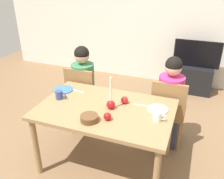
{
  "coord_description": "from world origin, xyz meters",
  "views": [
    {
      "loc": [
        0.83,
        -2.03,
        2.06
      ],
      "look_at": [
        0.0,
        0.2,
        0.87
      ],
      "focal_mm": 39.31,
      "sensor_mm": 36.0,
      "label": 1
    }
  ],
  "objects": [
    {
      "name": "bowl_walnuts",
      "position": [
        -0.05,
        -0.27,
        0.78
      ],
      "size": [
        0.17,
        0.17,
        0.06
      ],
      "primitive_type": "cylinder",
      "color": "brown",
      "rests_on": "dining_table"
    },
    {
      "name": "fork_right",
      "position": [
        0.35,
        0.18,
        0.75
      ],
      "size": [
        0.18,
        0.03,
        0.01
      ],
      "primitive_type": "cube",
      "rotation": [
        0.0,
        0.0,
        0.08
      ],
      "color": "silver",
      "rests_on": "dining_table"
    },
    {
      "name": "person_right_child",
      "position": [
        0.58,
        0.64,
        0.57
      ],
      "size": [
        0.3,
        0.3,
        1.17
      ],
      "color": "#33384C",
      "rests_on": "ground"
    },
    {
      "name": "back_wall",
      "position": [
        0.0,
        2.6,
        1.3
      ],
      "size": [
        6.4,
        0.1,
        2.6
      ],
      "primitive_type": "cube",
      "color": "silver",
      "rests_on": "ground"
    },
    {
      "name": "person_left_child",
      "position": [
        -0.58,
        0.64,
        0.57
      ],
      "size": [
        0.3,
        0.3,
        1.17
      ],
      "color": "#33384C",
      "rests_on": "ground"
    },
    {
      "name": "tv",
      "position": [
        0.79,
        2.3,
        0.71
      ],
      "size": [
        0.79,
        0.05,
        0.46
      ],
      "color": "black",
      "rests_on": "tv_stand"
    },
    {
      "name": "mug_right",
      "position": [
        0.55,
        -0.04,
        0.8
      ],
      "size": [
        0.12,
        0.08,
        0.09
      ],
      "color": "white",
      "rests_on": "dining_table"
    },
    {
      "name": "chair_left",
      "position": [
        -0.58,
        0.61,
        0.51
      ],
      "size": [
        0.4,
        0.4,
        0.9
      ],
      "color": "olive",
      "rests_on": "ground"
    },
    {
      "name": "plate_right",
      "position": [
        0.52,
        0.15,
        0.76
      ],
      "size": [
        0.21,
        0.21,
        0.01
      ],
      "primitive_type": "cylinder",
      "color": "silver",
      "rests_on": "dining_table"
    },
    {
      "name": "candle_centerpiece",
      "position": [
        0.06,
        0.01,
        0.82
      ],
      "size": [
        0.09,
        0.09,
        0.35
      ],
      "color": "red",
      "rests_on": "dining_table"
    },
    {
      "name": "apple_near_candle",
      "position": [
        0.16,
        0.16,
        0.79
      ],
      "size": [
        0.08,
        0.08,
        0.08
      ],
      "primitive_type": "sphere",
      "color": "red",
      "rests_on": "dining_table"
    },
    {
      "name": "tv_stand",
      "position": [
        0.79,
        2.3,
        0.24
      ],
      "size": [
        0.64,
        0.4,
        0.48
      ],
      "primitive_type": "cube",
      "color": "black",
      "rests_on": "ground"
    },
    {
      "name": "ground_plane",
      "position": [
        0.0,
        0.0,
        0.0
      ],
      "size": [
        7.68,
        7.68,
        0.0
      ],
      "primitive_type": "plane",
      "color": "brown"
    },
    {
      "name": "dining_table",
      "position": [
        0.0,
        0.0,
        0.67
      ],
      "size": [
        1.4,
        0.9,
        0.75
      ],
      "color": "#99754C",
      "rests_on": "ground"
    },
    {
      "name": "chair_right",
      "position": [
        0.58,
        0.61,
        0.51
      ],
      "size": [
        0.4,
        0.4,
        0.9
      ],
      "color": "olive",
      "rests_on": "ground"
    },
    {
      "name": "fork_left",
      "position": [
        -0.45,
        0.24,
        0.75
      ],
      "size": [
        0.18,
        0.04,
        0.01
      ],
      "primitive_type": "cube",
      "rotation": [
        0.0,
        0.0,
        -0.14
      ],
      "color": "silver",
      "rests_on": "dining_table"
    },
    {
      "name": "mug_left",
      "position": [
        -0.55,
        0.01,
        0.8
      ],
      "size": [
        0.13,
        0.08,
        0.1
      ],
      "color": "#33477F",
      "rests_on": "dining_table"
    },
    {
      "name": "apple_by_left_plate",
      "position": [
        0.1,
        -0.2,
        0.79
      ],
      "size": [
        0.08,
        0.08,
        0.08
      ],
      "primitive_type": "sphere",
      "color": "#B31217",
      "rests_on": "dining_table"
    },
    {
      "name": "plate_left",
      "position": [
        -0.62,
        0.21,
        0.76
      ],
      "size": [
        0.23,
        0.23,
        0.01
      ],
      "primitive_type": "cylinder",
      "color": "teal",
      "rests_on": "dining_table"
    }
  ]
}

